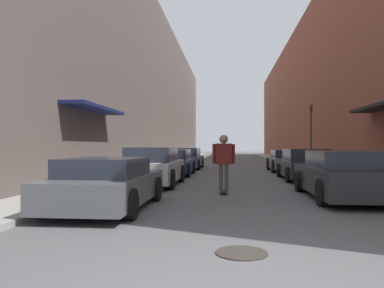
% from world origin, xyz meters
% --- Properties ---
extents(ground, '(133.87, 133.87, 0.00)m').
position_xyz_m(ground, '(0.00, 24.34, 0.00)').
color(ground, '#515154').
extents(curb_strip_left, '(1.80, 60.85, 0.12)m').
position_xyz_m(curb_strip_left, '(-4.93, 30.42, 0.06)').
color(curb_strip_left, gray).
rests_on(curb_strip_left, ground).
extents(curb_strip_right, '(1.80, 60.85, 0.12)m').
position_xyz_m(curb_strip_right, '(4.93, 30.42, 0.06)').
color(curb_strip_right, gray).
rests_on(curb_strip_right, ground).
extents(building_row_left, '(4.90, 60.85, 13.08)m').
position_xyz_m(building_row_left, '(-7.83, 30.42, 6.54)').
color(building_row_left, '#564C47').
rests_on(building_row_left, ground).
extents(building_row_right, '(4.90, 60.85, 12.15)m').
position_xyz_m(building_row_right, '(7.83, 30.42, 6.08)').
color(building_row_right, brown).
rests_on(building_row_right, ground).
extents(parked_car_left_0, '(1.95, 4.19, 1.17)m').
position_xyz_m(parked_car_left_0, '(-3.00, 4.79, 0.58)').
color(parked_car_left_0, '#515459').
rests_on(parked_car_left_0, ground).
extents(parked_car_left_1, '(1.93, 4.24, 1.39)m').
position_xyz_m(parked_car_left_1, '(-2.98, 9.91, 0.67)').
color(parked_car_left_1, '#B7B7BC').
rests_on(parked_car_left_1, ground).
extents(parked_car_left_2, '(2.05, 4.10, 1.27)m').
position_xyz_m(parked_car_left_2, '(-3.01, 14.68, 0.61)').
color(parked_car_left_2, navy).
rests_on(parked_car_left_2, ground).
extents(parked_car_left_3, '(2.00, 4.83, 1.32)m').
position_xyz_m(parked_car_left_3, '(-2.91, 20.03, 0.63)').
color(parked_car_left_3, '#515459').
rests_on(parked_car_left_3, ground).
extents(parked_car_right_0, '(1.97, 4.69, 1.31)m').
position_xyz_m(parked_car_right_0, '(2.87, 7.01, 0.64)').
color(parked_car_right_0, '#232326').
rests_on(parked_car_right_0, ground).
extents(parked_car_right_1, '(1.91, 4.38, 1.32)m').
position_xyz_m(parked_car_right_1, '(2.98, 12.73, 0.63)').
color(parked_car_right_1, '#232326').
rests_on(parked_car_right_1, ground).
extents(parked_car_right_2, '(1.96, 4.27, 1.21)m').
position_xyz_m(parked_car_right_2, '(3.06, 17.97, 0.60)').
color(parked_car_right_2, gray).
rests_on(parked_car_right_2, ground).
extents(skateboarder, '(0.68, 0.78, 1.78)m').
position_xyz_m(skateboarder, '(-0.38, 7.77, 1.10)').
color(skateboarder, black).
rests_on(skateboarder, ground).
extents(manhole_cover, '(0.70, 0.70, 0.02)m').
position_xyz_m(manhole_cover, '(-0.06, 1.50, 0.01)').
color(manhole_cover, '#332D28').
rests_on(manhole_cover, ground).
extents(traffic_light, '(0.16, 0.22, 3.92)m').
position_xyz_m(traffic_light, '(4.95, 20.62, 2.51)').
color(traffic_light, '#2D2D2D').
rests_on(traffic_light, curb_strip_right).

